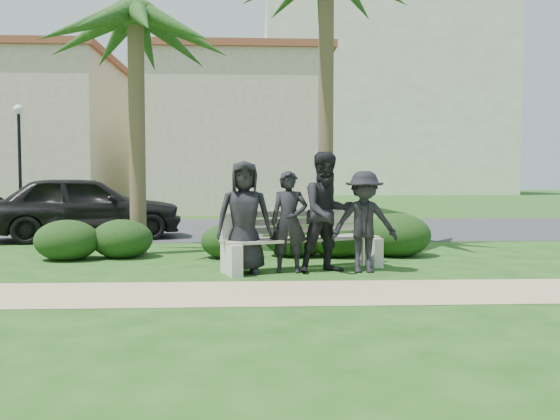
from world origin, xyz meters
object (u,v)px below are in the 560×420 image
(street_lamp, at_px, (19,141))
(man_c, at_px, (328,212))
(park_bench, at_px, (304,244))
(man_d, at_px, (364,222))
(man_a, at_px, (244,217))
(car_a, at_px, (85,207))
(palm_left, at_px, (135,17))
(man_b, at_px, (289,222))

(street_lamp, xyz_separation_m, man_c, (9.93, -12.23, -1.98))
(park_bench, distance_m, man_d, 1.06)
(man_a, height_order, car_a, man_a)
(palm_left, xyz_separation_m, car_a, (-1.92, 2.86, -3.86))
(park_bench, height_order, car_a, car_a)
(street_lamp, distance_m, man_a, 15.12)
(street_lamp, relative_size, palm_left, 0.76)
(street_lamp, bearing_deg, man_a, -54.93)
(park_bench, distance_m, car_a, 7.07)
(man_d, bearing_deg, palm_left, 152.62)
(man_b, height_order, man_d, man_b)
(man_c, height_order, car_a, man_c)
(street_lamp, relative_size, man_b, 2.65)
(street_lamp, xyz_separation_m, palm_left, (6.45, -9.86, 1.72))
(man_a, relative_size, car_a, 0.38)
(man_c, bearing_deg, palm_left, 128.24)
(man_a, height_order, palm_left, palm_left)
(park_bench, height_order, man_d, man_d)
(park_bench, distance_m, man_c, 0.71)
(palm_left, bearing_deg, car_a, 123.85)
(man_b, bearing_deg, street_lamp, 131.08)
(car_a, bearing_deg, man_b, -154.01)
(park_bench, bearing_deg, man_a, 178.79)
(man_a, bearing_deg, street_lamp, 119.58)
(street_lamp, bearing_deg, park_bench, -51.24)
(palm_left, relative_size, car_a, 1.19)
(man_d, relative_size, palm_left, 0.29)
(man_a, xyz_separation_m, man_d, (1.91, 0.00, -0.08))
(man_a, height_order, man_c, man_c)
(man_b, height_order, man_c, man_c)
(man_c, height_order, man_d, man_c)
(street_lamp, relative_size, man_d, 2.66)
(man_a, distance_m, man_c, 1.33)
(car_a, bearing_deg, man_a, -158.77)
(man_a, bearing_deg, car_a, 122.32)
(man_b, bearing_deg, man_c, 2.75)
(man_b, relative_size, man_c, 0.84)
(street_lamp, height_order, man_d, street_lamp)
(man_c, bearing_deg, man_d, -20.23)
(man_a, relative_size, man_d, 1.10)
(park_bench, relative_size, palm_left, 0.51)
(park_bench, bearing_deg, palm_left, 126.67)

